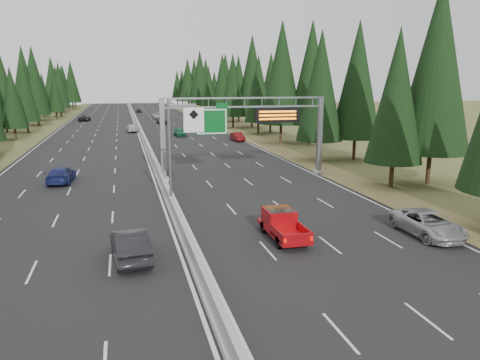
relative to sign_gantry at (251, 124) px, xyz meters
name	(u,v)px	position (x,y,z in m)	size (l,w,h in m)	color
road	(140,133)	(-8.92, 45.12, -5.23)	(32.00, 260.00, 0.08)	black
shoulder_right	(233,130)	(8.88, 45.12, -5.24)	(3.60, 260.00, 0.06)	olive
shoulder_left	(38,135)	(-26.72, 45.12, -5.24)	(3.60, 260.00, 0.06)	#4E5427
median_barrier	(140,131)	(-8.92, 45.12, -4.85)	(0.70, 260.00, 0.85)	gray
sign_gantry	(251,124)	(0.00, 0.00, 0.00)	(16.75, 0.98, 7.80)	slate
hov_sign_pole	(178,146)	(-8.33, -9.92, -0.54)	(2.80, 0.50, 8.00)	slate
tree_row_right	(267,80)	(13.37, 37.73, 4.37)	(12.16, 242.56, 18.89)	black
silver_minivan	(427,224)	(5.58, -20.24, -4.44)	(2.48, 5.37, 1.49)	#9E9DA2
red_pickup	(281,222)	(-3.17, -18.28, -4.28)	(1.80, 5.03, 1.64)	black
car_ahead_green	(180,132)	(-2.52, 37.26, -4.47)	(1.69, 4.20, 1.43)	#17643C
car_ahead_dkred	(237,137)	(5.58, 28.18, -4.51)	(1.43, 4.10, 1.35)	#5D0D0E
car_ahead_dkgrey	(162,121)	(-3.46, 63.05, -4.45)	(2.06, 5.06, 1.47)	black
car_ahead_white	(158,116)	(-2.96, 78.34, -4.40)	(2.61, 5.66, 1.57)	silver
car_ahead_far	(139,110)	(-6.87, 105.29, -4.54)	(1.52, 3.79, 1.29)	black
car_onc_near	(130,245)	(-12.11, -19.88, -4.38)	(1.71, 4.90, 1.62)	black
car_onc_blue	(61,175)	(-17.97, 1.59, -4.44)	(2.10, 5.17, 1.50)	navy
car_onc_white	(132,128)	(-10.42, 46.65, -4.38)	(1.90, 4.72, 1.61)	#B6B6B6
car_onc_far	(85,118)	(-20.91, 75.87, -4.48)	(2.34, 5.08, 1.41)	black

